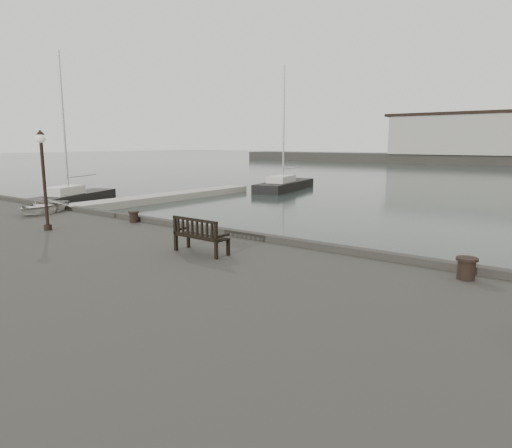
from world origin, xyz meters
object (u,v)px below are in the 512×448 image
at_px(bench, 201,242).
at_px(bollard_left, 134,217).
at_px(dinghy, 43,206).
at_px(lamp_post, 43,166).
at_px(yacht_d, 285,187).
at_px(yacht_a, 73,201).
at_px(bollard_right, 466,269).

distance_m(bench, bollard_left, 5.62).
bearing_deg(dinghy, lamp_post, -52.35).
distance_m(bollard_left, yacht_d, 28.02).
distance_m(yacht_a, yacht_d, 19.27).
relative_size(bollard_left, bollard_right, 0.86).
bearing_deg(lamp_post, bollard_left, 67.89).
relative_size(dinghy, yacht_d, 0.23).
distance_m(bollard_left, dinghy, 4.99).
xyz_separation_m(lamp_post, yacht_d, (-9.37, 28.63, -3.44)).
height_order(yacht_a, yacht_d, yacht_d).
height_order(lamp_post, dinghy, lamp_post).
xyz_separation_m(bollard_left, yacht_d, (-10.47, 25.95, -1.53)).
bearing_deg(bollard_right, bollard_left, 178.66).
xyz_separation_m(bollard_left, yacht_a, (-17.01, 7.82, -1.52)).
xyz_separation_m(bollard_left, bollard_right, (11.43, -0.27, 0.03)).
height_order(bollard_left, yacht_a, yacht_a).
bearing_deg(bench, lamp_post, -172.13).
height_order(lamp_post, yacht_d, yacht_d).
relative_size(lamp_post, dinghy, 1.21).
bearing_deg(bollard_right, lamp_post, -169.06).
bearing_deg(yacht_a, bollard_right, -38.29).
bearing_deg(dinghy, bench, -32.64).
xyz_separation_m(lamp_post, yacht_a, (-15.91, 10.51, -3.44)).
xyz_separation_m(lamp_post, dinghy, (-3.83, 1.88, -1.84)).
distance_m(lamp_post, yacht_d, 30.33).
height_order(bollard_right, lamp_post, lamp_post).
bearing_deg(yacht_d, lamp_post, -83.54).
relative_size(bollard_right, lamp_post, 0.14).
relative_size(bollard_right, dinghy, 0.18).
xyz_separation_m(bench, dinghy, (-10.19, 1.16, -0.01)).
xyz_separation_m(bench, bollard_left, (-5.26, 1.96, -0.09)).
height_order(dinghy, yacht_a, yacht_a).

